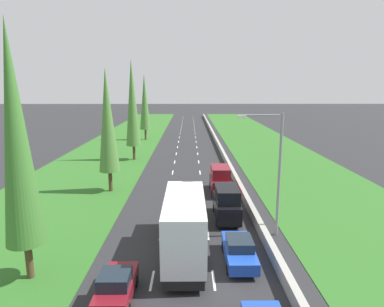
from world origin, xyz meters
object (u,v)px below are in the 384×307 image
Objects in this scene: street_light_mast at (275,166)px; poplar_tree_third at (132,103)px; maroon_hatchback_left_lane at (116,286)px; maroon_van_right_lane at (220,180)px; white_box_truck_centre_lane at (185,223)px; poplar_tree_second at (107,121)px; poplar_tree_fourth at (145,102)px; blue_sedan_right_lane_second at (239,250)px; black_van_right_lane at (227,203)px; poplar_tree_nearest at (16,137)px.

poplar_tree_third is at bearing 119.09° from street_light_mast.
street_light_mast is (9.81, 7.64, 4.40)m from maroon_hatchback_left_lane.
street_light_mast is at bearing -73.63° from maroon_van_right_lane.
white_box_truck_centre_lane is at bearing -105.14° from maroon_van_right_lane.
street_light_mast reaches higher than maroon_van_right_lane.
poplar_tree_fourth is at bearing 91.24° from poplar_tree_second.
blue_sedan_right_lane_second is 32.61m from poplar_tree_third.
poplar_tree_third is at bearing 116.40° from black_van_right_lane.
poplar_tree_third is at bearing 97.73° from maroon_hatchback_left_lane.
poplar_tree_third is 18.98m from poplar_tree_fourth.
black_van_right_lane is at bearing 90.19° from blue_sedan_right_lane_second.
poplar_tree_nearest is at bearing -90.16° from poplar_tree_fourth.
poplar_tree_third is (0.86, 31.25, 0.20)m from poplar_tree_nearest.
poplar_tree_second is 0.95× the size of poplar_tree_fourth.
blue_sedan_right_lane_second is 14.36m from poplar_tree_nearest.
maroon_van_right_lane is 0.52× the size of white_box_truck_centre_lane.
poplar_tree_third is 1.63× the size of street_light_mast.
white_box_truck_centre_lane is at bearing 163.16° from blue_sedan_right_lane_second.
street_light_mast is at bearing 19.80° from poplar_tree_nearest.
poplar_tree_second is (0.88, 16.05, -0.81)m from poplar_tree_nearest.
maroon_van_right_lane reaches higher than maroon_hatchback_left_lane.
poplar_tree_third is at bearing 90.06° from poplar_tree_second.
poplar_tree_fourth is at bearing 89.84° from poplar_tree_nearest.
street_light_mast is at bearing -36.42° from poplar_tree_second.
white_box_truck_centre_lane reaches higher than maroon_van_right_lane.
poplar_tree_fourth is 1.47× the size of street_light_mast.
blue_sedan_right_lane_second is at bearing -76.05° from poplar_tree_fourth.
black_van_right_lane is 7.00m from maroon_van_right_lane.
poplar_tree_nearest is 1.13× the size of poplar_tree_second.
poplar_tree_fourth is (-12.04, 41.76, 6.29)m from black_van_right_lane.
poplar_tree_nearest is 1.59× the size of street_light_mast.
maroon_van_right_lane is at bearing -70.76° from poplar_tree_fourth.
poplar_tree_fourth is at bearing 103.95° from blue_sedan_right_lane_second.
black_van_right_lane is 12.61m from maroon_hatchback_left_lane.
white_box_truck_centre_lane is 0.74× the size of poplar_tree_second.
poplar_tree_third is at bearing 105.55° from white_box_truck_centre_lane.
street_light_mast is (14.32, -10.57, -2.15)m from poplar_tree_second.
maroon_van_right_lane is 0.54× the size of street_light_mast.
black_van_right_lane is at bearing 135.51° from street_light_mast.
black_van_right_lane is 0.34× the size of poplar_tree_nearest.
street_light_mast is (3.00, 3.84, 4.42)m from blue_sedan_right_lane_second.
poplar_tree_nearest reaches higher than blue_sedan_right_lane_second.
poplar_tree_second is at bearing -88.76° from poplar_tree_fourth.
maroon_hatchback_left_lane is at bearing -82.27° from poplar_tree_third.
white_box_truck_centre_lane reaches higher than maroon_hatchback_left_lane.
maroon_van_right_lane is at bearing 89.22° from black_van_right_lane.
poplar_tree_nearest is (-12.21, -1.63, 7.39)m from blue_sedan_right_lane_second.
maroon_hatchback_left_lane is at bearing -84.27° from poplar_tree_fourth.
street_light_mast is (2.93, -9.96, 3.83)m from maroon_van_right_lane.
poplar_tree_nearest is (-8.82, -2.66, 6.02)m from white_box_truck_centre_lane.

